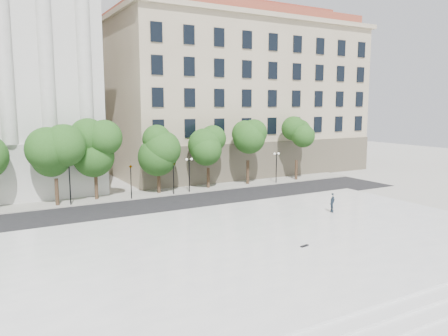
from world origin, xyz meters
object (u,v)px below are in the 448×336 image
Objects in this scene: traffic_light_east at (173,162)px; person_lying at (332,210)px; skateboard at (304,246)px; traffic_light_west at (130,165)px.

person_lying is at bearing -62.31° from traffic_light_east.
traffic_light_east is 5.89× the size of skateboard.
person_lying is (8.29, -15.80, -2.97)m from traffic_light_east.
traffic_light_west is at bearing 92.69° from skateboard.
person_lying is 2.38× the size of skateboard.
traffic_light_west is 1.01× the size of traffic_light_east.
skateboard is (0.08, -21.89, -3.16)m from traffic_light_east.
traffic_light_east is (4.80, 0.00, -0.02)m from traffic_light_west.
person_lying is at bearing 26.68° from skateboard.
traffic_light_east is 22.12m from skateboard.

